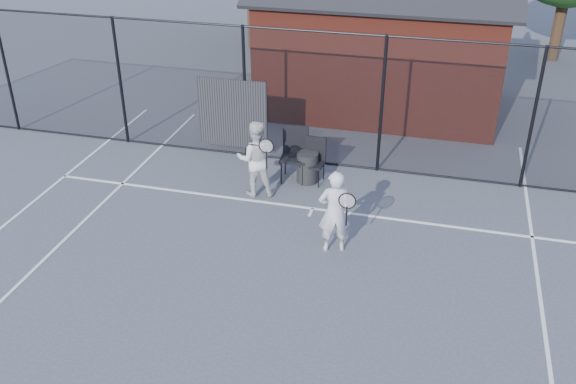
% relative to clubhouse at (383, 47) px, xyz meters
% --- Properties ---
extents(ground, '(80.00, 80.00, 0.00)m').
position_rel_clubhouse_xyz_m(ground, '(-0.50, -9.00, -1.61)').
color(ground, '#44484E').
rests_on(ground, ground).
extents(court_lines, '(11.02, 18.00, 0.01)m').
position_rel_clubhouse_xyz_m(court_lines, '(-0.50, -10.32, -1.60)').
color(court_lines, white).
rests_on(court_lines, ground).
extents(fence, '(22.04, 3.00, 3.00)m').
position_rel_clubhouse_xyz_m(fence, '(-0.80, -4.00, -0.16)').
color(fence, black).
rests_on(fence, ground).
extents(clubhouse, '(6.50, 4.36, 4.19)m').
position_rel_clubhouse_xyz_m(clubhouse, '(0.00, 0.00, 0.00)').
color(clubhouse, maroon).
rests_on(clubhouse, ground).
extents(player_front, '(0.73, 0.59, 1.54)m').
position_rel_clubhouse_xyz_m(player_front, '(0.16, -7.30, -0.83)').
color(player_front, silver).
rests_on(player_front, ground).
extents(player_back, '(0.93, 0.80, 1.59)m').
position_rel_clubhouse_xyz_m(player_back, '(-1.75, -5.69, -0.81)').
color(player_back, silver).
rests_on(player_back, ground).
extents(chair_left, '(0.58, 0.60, 1.13)m').
position_rel_clubhouse_xyz_m(chair_left, '(-1.16, -4.90, -1.04)').
color(chair_left, black).
rests_on(chair_left, ground).
extents(chair_right, '(0.49, 0.51, 0.95)m').
position_rel_clubhouse_xyz_m(chair_right, '(-0.76, -4.90, -1.13)').
color(chair_right, black).
rests_on(chair_right, ground).
extents(waste_bin, '(0.54, 0.54, 0.66)m').
position_rel_clubhouse_xyz_m(waste_bin, '(-0.87, -4.90, -1.28)').
color(waste_bin, black).
rests_on(waste_bin, ground).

